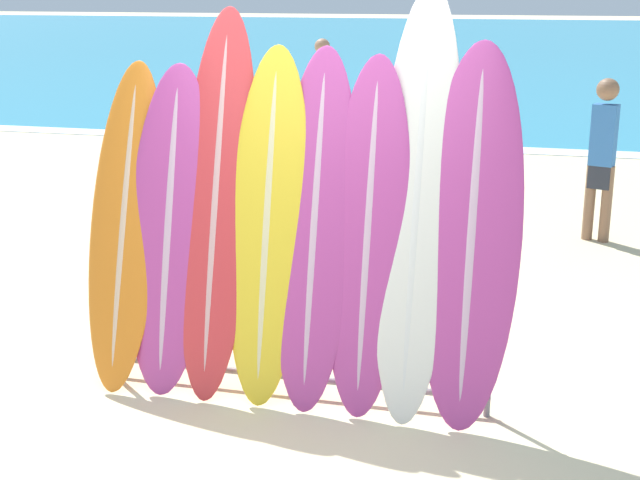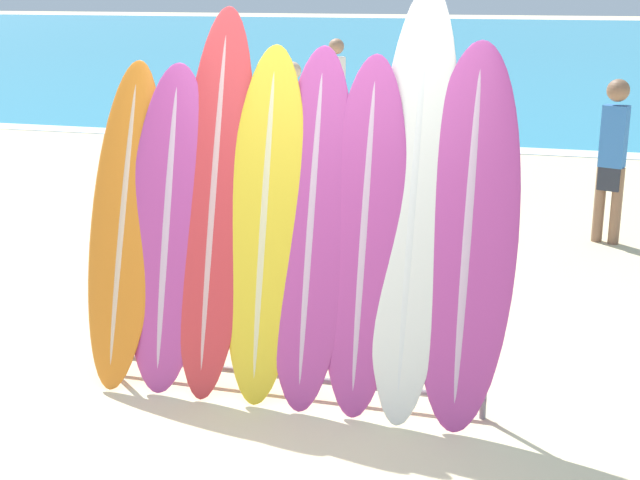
# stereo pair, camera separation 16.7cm
# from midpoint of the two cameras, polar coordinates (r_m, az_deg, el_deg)

# --- Properties ---
(ground_plane) EXTENTS (160.00, 160.00, 0.00)m
(ground_plane) POSITION_cam_midpoint_polar(r_m,az_deg,el_deg) (5.33, -4.72, -12.73)
(ground_plane) COLOR beige
(ocean_water) EXTENTS (120.00, 60.00, 0.01)m
(ocean_water) POSITION_cam_midpoint_polar(r_m,az_deg,el_deg) (43.86, 12.49, 12.26)
(ocean_water) COLOR teal
(ocean_water) RESTS_ON ground_plane
(surfboard_rack) EXTENTS (2.57, 0.04, 0.80)m
(surfboard_rack) POSITION_cam_midpoint_polar(r_m,az_deg,el_deg) (5.70, -2.84, -5.82)
(surfboard_rack) COLOR slate
(surfboard_rack) RESTS_ON ground_plane
(surfboard_slot_0) EXTENTS (0.49, 0.75, 2.10)m
(surfboard_slot_0) POSITION_cam_midpoint_polar(r_m,az_deg,el_deg) (5.96, -13.13, 0.91)
(surfboard_slot_0) COLOR orange
(surfboard_slot_0) RESTS_ON ground_plane
(surfboard_slot_1) EXTENTS (0.58, 0.63, 2.09)m
(surfboard_slot_1) POSITION_cam_midpoint_polar(r_m,az_deg,el_deg) (5.82, -10.40, 0.66)
(surfboard_slot_1) COLOR #B23D8E
(surfboard_slot_1) RESTS_ON ground_plane
(surfboard_slot_2) EXTENTS (0.50, 0.77, 2.44)m
(surfboard_slot_2) POSITION_cam_midpoint_polar(r_m,az_deg,el_deg) (5.70, -7.46, 2.31)
(surfboard_slot_2) COLOR red
(surfboard_slot_2) RESTS_ON ground_plane
(surfboard_slot_3) EXTENTS (0.52, 0.64, 2.21)m
(surfboard_slot_3) POSITION_cam_midpoint_polar(r_m,az_deg,el_deg) (5.57, -4.21, 0.87)
(surfboard_slot_3) COLOR yellow
(surfboard_slot_3) RESTS_ON ground_plane
(surfboard_slot_4) EXTENTS (0.51, 0.67, 2.21)m
(surfboard_slot_4) POSITION_cam_midpoint_polar(r_m,az_deg,el_deg) (5.50, -1.19, 0.68)
(surfboard_slot_4) COLOR #B23D8E
(surfboard_slot_4) RESTS_ON ground_plane
(surfboard_slot_5) EXTENTS (0.51, 0.62, 2.17)m
(surfboard_slot_5) POSITION_cam_midpoint_polar(r_m,az_deg,el_deg) (5.42, 2.21, 0.21)
(surfboard_slot_5) COLOR #B23D8E
(surfboard_slot_5) RESTS_ON ground_plane
(surfboard_slot_6) EXTENTS (0.50, 0.82, 2.58)m
(surfboard_slot_6) POSITION_cam_midpoint_polar(r_m,az_deg,el_deg) (5.39, 5.34, 2.29)
(surfboard_slot_6) COLOR silver
(surfboard_slot_6) RESTS_ON ground_plane
(surfboard_slot_7) EXTENTS (0.59, 0.70, 2.26)m
(surfboard_slot_7) POSITION_cam_midpoint_polar(r_m,az_deg,el_deg) (5.34, 8.79, 0.28)
(surfboard_slot_7) COLOR #B23D8E
(surfboard_slot_7) RESTS_ON ground_plane
(person_near_water) EXTENTS (0.22, 0.27, 1.65)m
(person_near_water) POSITION_cam_midpoint_polar(r_m,az_deg,el_deg) (11.36, -2.90, 7.56)
(person_near_water) COLOR beige
(person_near_water) RESTS_ON ground_plane
(person_mid_beach) EXTENTS (0.30, 0.27, 1.78)m
(person_mid_beach) POSITION_cam_midpoint_polar(r_m,az_deg,el_deg) (13.99, -0.20, 9.47)
(person_mid_beach) COLOR #A87A5B
(person_mid_beach) RESTS_ON ground_plane
(person_far_left) EXTENTS (0.24, 0.27, 1.56)m
(person_far_left) POSITION_cam_midpoint_polar(r_m,az_deg,el_deg) (13.50, 5.46, 8.63)
(person_far_left) COLOR beige
(person_far_left) RESTS_ON ground_plane
(person_far_right) EXTENTS (0.28, 0.22, 1.67)m
(person_far_right) POSITION_cam_midpoint_polar(r_m,az_deg,el_deg) (9.49, 17.13, 5.30)
(person_far_right) COLOR #846047
(person_far_right) RESTS_ON ground_plane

